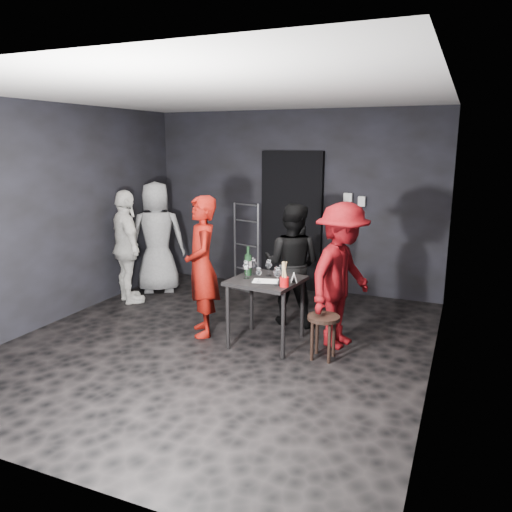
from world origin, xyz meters
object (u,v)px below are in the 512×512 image
at_px(man_maroon, 342,271).
at_px(breadstick_cup, 284,275).
at_px(tasting_table, 266,287).
at_px(server_red, 202,260).
at_px(hand_truck, 245,273).
at_px(stool, 323,325).
at_px(bystander_grey, 157,231).
at_px(bystander_cream, 127,244).
at_px(woman_black, 292,264).
at_px(wine_bottle, 248,264).

relative_size(man_maroon, breadstick_cup, 6.03).
height_order(tasting_table, server_red, server_red).
distance_m(hand_truck, man_maroon, 2.63).
xyz_separation_m(stool, bystander_grey, (-2.97, 1.39, 0.56)).
xyz_separation_m(tasting_table, man_maroon, (0.78, 0.27, 0.21)).
relative_size(stool, server_red, 0.26).
xyz_separation_m(server_red, bystander_grey, (-1.47, 1.26, 0.04)).
bearing_deg(server_red, stool, 49.66).
relative_size(man_maroon, bystander_grey, 0.92).
distance_m(bystander_cream, breadstick_cup, 2.76).
relative_size(hand_truck, bystander_grey, 0.71).
xyz_separation_m(stool, breadstick_cup, (-0.42, -0.05, 0.51)).
distance_m(bystander_cream, bystander_grey, 0.62).
bearing_deg(hand_truck, woman_black, -29.49).
height_order(man_maroon, breadstick_cup, man_maroon).
bearing_deg(hand_truck, tasting_table, -43.45).
bearing_deg(server_red, bystander_cream, -147.80).
relative_size(woman_black, bystander_cream, 0.90).
distance_m(server_red, bystander_grey, 1.93).
bearing_deg(man_maroon, hand_truck, 65.50).
bearing_deg(bystander_grey, man_maroon, 132.04).
height_order(hand_truck, tasting_table, hand_truck).
bearing_deg(wine_bottle, breadstick_cup, -27.50).
height_order(woman_black, bystander_cream, bystander_cream).
height_order(stool, man_maroon, man_maroon).
bearing_deg(bystander_cream, bystander_grey, -61.11).
bearing_deg(tasting_table, server_red, -178.26).
distance_m(tasting_table, breadstick_cup, 0.42).
distance_m(bystander_grey, breadstick_cup, 2.92).
distance_m(stool, bystander_cream, 3.19).
bearing_deg(man_maroon, breadstick_cup, 150.83).
bearing_deg(woman_black, wine_bottle, 65.30).
bearing_deg(bystander_grey, wine_bottle, 119.68).
xyz_separation_m(server_red, wine_bottle, (0.54, 0.10, -0.02)).
distance_m(stool, man_maroon, 0.65).
bearing_deg(bystander_grey, hand_truck, -177.30).
bearing_deg(woman_black, breadstick_cup, 103.65).
xyz_separation_m(bystander_cream, bystander_grey, (0.09, 0.61, 0.08)).
relative_size(tasting_table, woman_black, 0.49).
xyz_separation_m(man_maroon, bystander_grey, (-3.03, 0.96, 0.07)).
xyz_separation_m(hand_truck, man_maroon, (1.92, -1.69, 0.62)).
height_order(tasting_table, bystander_cream, bystander_cream).
distance_m(tasting_table, stool, 0.78).
height_order(stool, bystander_cream, bystander_cream).
xyz_separation_m(hand_truck, stool, (1.85, -2.12, 0.14)).
bearing_deg(bystander_grey, breadstick_cup, 120.19).
bearing_deg(server_red, hand_truck, 154.82).
bearing_deg(tasting_table, bystander_grey, 151.37).
bearing_deg(tasting_table, wine_bottle, 163.56).
bearing_deg(man_maroon, bystander_cream, 100.37).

